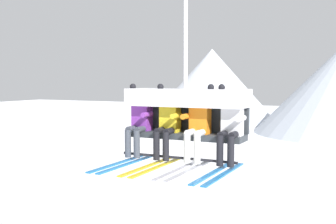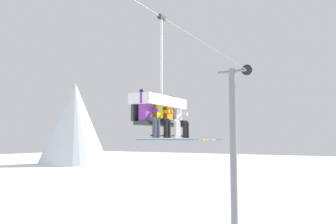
{
  "view_description": "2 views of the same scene",
  "coord_description": "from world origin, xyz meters",
  "px_view_note": "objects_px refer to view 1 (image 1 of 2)",
  "views": [
    {
      "loc": [
        1.44,
        -7.34,
        6.5
      ],
      "look_at": [
        -1.71,
        -0.98,
        5.96
      ],
      "focal_mm": 45.0,
      "sensor_mm": 36.0,
      "label": 1
    },
    {
      "loc": [
        -9.48,
        -5.7,
        5.13
      ],
      "look_at": [
        -1.25,
        -0.89,
        5.92
      ],
      "focal_mm": 35.0,
      "sensor_mm": 36.0,
      "label": 2
    }
  ],
  "objects_px": {
    "chairlift_chair": "(187,104)",
    "skier_orange": "(198,123)",
    "skier_white": "(230,125)",
    "skier_yellow": "(167,122)",
    "skier_purple": "(138,121)"
  },
  "relations": [
    {
      "from": "chairlift_chair",
      "to": "skier_white",
      "type": "distance_m",
      "value": 0.92
    },
    {
      "from": "chairlift_chair",
      "to": "skier_white",
      "type": "relative_size",
      "value": 2.1
    },
    {
      "from": "skier_orange",
      "to": "skier_white",
      "type": "relative_size",
      "value": 1.0
    },
    {
      "from": "skier_yellow",
      "to": "skier_orange",
      "type": "bearing_deg",
      "value": 0.0
    },
    {
      "from": "chairlift_chair",
      "to": "skier_orange",
      "type": "bearing_deg",
      "value": -36.99
    },
    {
      "from": "skier_purple",
      "to": "skier_orange",
      "type": "bearing_deg",
      "value": 0.0
    },
    {
      "from": "skier_yellow",
      "to": "skier_white",
      "type": "xyz_separation_m",
      "value": [
        1.12,
        0.0,
        0.0
      ]
    },
    {
      "from": "skier_orange",
      "to": "skier_white",
      "type": "bearing_deg",
      "value": 0.0
    },
    {
      "from": "skier_purple",
      "to": "skier_white",
      "type": "bearing_deg",
      "value": 0.0
    },
    {
      "from": "chairlift_chair",
      "to": "skier_yellow",
      "type": "relative_size",
      "value": 2.1
    },
    {
      "from": "chairlift_chair",
      "to": "skier_white",
      "type": "bearing_deg",
      "value": -14.31
    },
    {
      "from": "chairlift_chair",
      "to": "skier_yellow",
      "type": "height_order",
      "value": "chairlift_chair"
    },
    {
      "from": "skier_purple",
      "to": "skier_yellow",
      "type": "height_order",
      "value": "same"
    },
    {
      "from": "skier_orange",
      "to": "chairlift_chair",
      "type": "bearing_deg",
      "value": 143.01
    },
    {
      "from": "chairlift_chair",
      "to": "skier_yellow",
      "type": "xyz_separation_m",
      "value": [
        -0.28,
        -0.21,
        -0.3
      ]
    }
  ]
}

